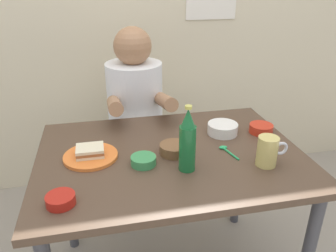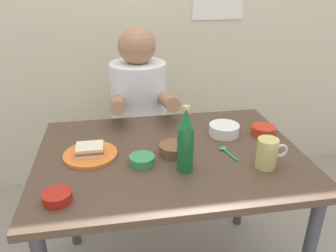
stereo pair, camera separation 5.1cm
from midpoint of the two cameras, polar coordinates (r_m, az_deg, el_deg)
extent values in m
cube|color=#4C3828|center=(1.40, -0.62, -5.12)|extent=(1.10, 0.80, 0.03)
cylinder|color=#3F3F44|center=(1.89, -17.80, -11.12)|extent=(0.05, 0.05, 0.71)
cylinder|color=#3F3F44|center=(2.01, 11.39, -7.94)|extent=(0.05, 0.05, 0.71)
cylinder|color=#4C4C51|center=(2.20, -5.78, -8.98)|extent=(0.08, 0.08, 0.41)
cylinder|color=#2D2D33|center=(2.08, -6.04, -3.84)|extent=(0.34, 0.34, 0.04)
cylinder|color=white|center=(1.96, -6.41, 3.34)|extent=(0.32, 0.32, 0.52)
sphere|color=#A0704C|center=(1.86, -6.94, 13.53)|extent=(0.21, 0.21, 0.21)
cylinder|color=#A0704C|center=(1.68, -10.06, 3.53)|extent=(0.07, 0.31, 0.14)
cylinder|color=#A0704C|center=(1.71, -1.32, 4.25)|extent=(0.07, 0.31, 0.14)
cylinder|color=orange|center=(1.40, -14.21, -5.08)|extent=(0.22, 0.22, 0.01)
cube|color=beige|center=(1.39, -14.27, -4.61)|extent=(0.11, 0.09, 0.01)
cube|color=#9E592D|center=(1.38, -14.32, -4.18)|extent=(0.11, 0.09, 0.01)
cube|color=beige|center=(1.38, -14.37, -3.74)|extent=(0.11, 0.09, 0.01)
cylinder|color=#D1BC66|center=(1.33, 15.67, -4.23)|extent=(0.08, 0.08, 0.12)
torus|color=silver|center=(1.35, 17.88, -3.70)|extent=(0.06, 0.01, 0.06)
cylinder|color=#19602D|center=(1.24, 2.16, -3.90)|extent=(0.06, 0.06, 0.18)
cone|color=#19602D|center=(1.18, 2.26, 1.41)|extent=(0.05, 0.05, 0.07)
cylinder|color=#BFB74C|center=(1.17, 2.29, 3.25)|extent=(0.03, 0.03, 0.01)
cylinder|color=#388C4C|center=(1.31, -5.38, -5.96)|extent=(0.10, 0.10, 0.03)
cylinder|color=#5B643A|center=(1.31, -5.40, -5.67)|extent=(0.08, 0.08, 0.02)
cylinder|color=brown|center=(1.38, -0.03, -3.98)|extent=(0.12, 0.12, 0.04)
cylinder|color=brown|center=(1.37, -0.03, -3.64)|extent=(0.10, 0.10, 0.02)
cylinder|color=silver|center=(1.56, 8.46, -0.47)|extent=(0.14, 0.14, 0.05)
cylinder|color=tan|center=(1.56, 8.48, -0.10)|extent=(0.11, 0.11, 0.02)
cylinder|color=#B21E14|center=(1.16, -19.25, -11.92)|extent=(0.10, 0.10, 0.03)
cylinder|color=maroon|center=(1.16, -19.30, -11.63)|extent=(0.08, 0.08, 0.02)
cylinder|color=red|center=(1.61, 14.86, -0.44)|extent=(0.11, 0.11, 0.04)
cylinder|color=#A33521|center=(1.61, 14.90, -0.15)|extent=(0.09, 0.09, 0.02)
cylinder|color=#26A559|center=(1.40, 9.71, -4.70)|extent=(0.03, 0.11, 0.01)
ellipsoid|color=#26A559|center=(1.44, 8.47, -3.67)|extent=(0.04, 0.02, 0.01)
camera|label=1|loc=(0.03, -91.06, -0.49)|focal=35.37mm
camera|label=2|loc=(0.03, 88.94, 0.49)|focal=35.37mm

